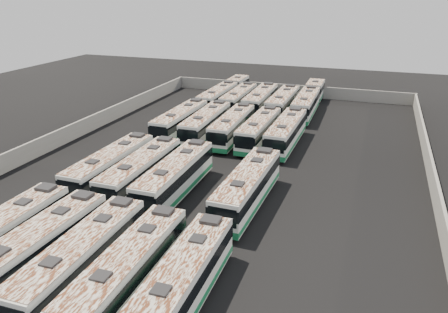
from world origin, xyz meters
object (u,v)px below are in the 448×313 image
bus_front_left (36,249)px  bus_front_center (82,258)px  bus_midfront_far_left (111,166)px  bus_back_center (260,101)px  bus_back_far_right (309,99)px  bus_back_right (283,103)px  bus_midfront_left (141,172)px  bus_midback_far_left (181,121)px  bus_back_left (239,99)px  bus_midfront_far_right (248,187)px  bus_front_far_right (182,283)px  bus_midback_left (206,124)px  bus_back_far_left (225,93)px  bus_midback_far_right (286,132)px  bus_midback_center (232,126)px  bus_midback_right (259,130)px  bus_front_right (128,271)px

bus_front_left → bus_front_center: bus_front_left is taller
bus_midfront_far_left → bus_back_center: 33.26m
bus_back_far_right → bus_back_right: bearing=-134.4°
bus_front_center → bus_midfront_left: size_ratio=1.00×
bus_midback_far_left → bus_back_left: (3.78, 14.90, -0.05)m
bus_midfront_far_right → bus_back_right: bus_midfront_far_right is taller
bus_midfront_far_left → bus_front_far_right: bearing=-44.4°
bus_back_left → bus_back_far_right: bus_back_far_right is taller
bus_midback_left → bus_back_far_right: size_ratio=0.65×
bus_back_left → bus_back_far_right: (11.13, 3.62, 0.05)m
bus_front_center → bus_midfront_far_left: bearing=115.2°
bus_front_left → bus_back_far_left: (-3.58, 50.75, -0.06)m
bus_midfront_far_left → bus_midback_far_right: size_ratio=1.00×
bus_back_left → bus_midfront_far_left: bearing=-96.7°
bus_back_left → bus_back_far_right: bearing=17.8°
bus_back_far_right → bus_midback_far_right: bearing=-90.9°
bus_back_right → bus_front_left: bearing=-98.7°
bus_midfront_far_left → bus_midback_left: bus_midback_left is taller
bus_midback_far_left → bus_midback_center: bearing=1.2°
bus_midback_right → bus_back_far_left: bearing=122.3°
bus_midback_right → bus_back_left: bearing=117.7°
bus_back_far_left → bus_midfront_far_left: bearing=-89.4°
bus_midfront_left → bus_back_far_left: bearing=95.2°
bus_midback_far_left → bus_midback_left: size_ratio=0.99×
bus_back_right → bus_front_far_right: bearing=-85.0°
bus_midback_center → bus_front_left: bearing=-98.0°
bus_back_center → bus_midback_left: bearing=-104.9°
bus_back_left → bus_back_right: 7.52m
bus_front_left → bus_back_right: bus_back_right is taller
bus_midback_right → bus_midfront_far_left: bearing=-122.0°
bus_front_center → bus_midback_far_left: bus_midback_far_left is taller
bus_front_right → bus_midback_right: 32.49m
bus_midback_far_right → bus_back_far_left: (-14.81, 18.28, -0.05)m
bus_midback_far_left → bus_back_right: bus_back_right is taller
bus_back_center → bus_midback_far_right: bearing=-64.6°
bus_front_left → bus_midfront_left: 14.93m
bus_midfront_left → bus_back_right: (7.53, 32.32, 0.01)m
bus_midfront_far_left → bus_midback_left: size_ratio=1.00×
bus_midfront_far_right → bus_front_far_right: bearing=-88.6°
bus_front_left → bus_midback_far_left: size_ratio=1.01×
bus_midback_left → bus_back_right: 16.46m
bus_midfront_left → bus_midfront_far_right: bus_midfront_far_right is taller
bus_front_center → bus_front_far_right: size_ratio=1.02×
bus_front_right → bus_midback_left: bus_midback_left is taller
bus_front_right → bus_back_center: size_ratio=0.97×
bus_midfront_left → bus_midback_far_left: 18.04m
bus_midfront_far_left → bus_midback_right: bus_midfront_far_left is taller
bus_front_left → bus_back_far_left: bus_front_left is taller
bus_midfront_left → bus_front_far_right: bearing=-53.1°
bus_midfront_left → bus_midback_left: (0.07, 17.65, 0.01)m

